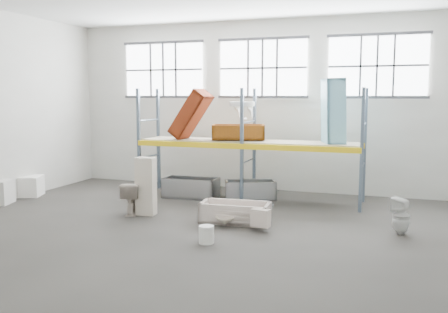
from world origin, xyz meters
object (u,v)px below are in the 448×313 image
at_px(bathtub_beige, 235,212).
at_px(steel_tub_right, 250,190).
at_px(cistern_tall, 146,186).
at_px(toilet_white, 401,216).
at_px(rust_tub_flat, 238,132).
at_px(bucket, 206,234).
at_px(toilet_beige, 133,198).
at_px(blue_tub_upright, 333,112).
at_px(steel_tub_left, 191,188).

distance_m(bathtub_beige, steel_tub_right, 2.58).
height_order(cistern_tall, toilet_white, cistern_tall).
distance_m(toilet_white, rust_tub_flat, 5.06).
bearing_deg(rust_tub_flat, toilet_white, -29.51).
bearing_deg(steel_tub_right, bathtub_beige, -81.41).
relative_size(toilet_white, bucket, 2.27).
relative_size(toilet_beige, bucket, 2.26).
bearing_deg(toilet_white, rust_tub_flat, -101.81).
bearing_deg(rust_tub_flat, blue_tub_upright, 1.09).
relative_size(rust_tub_flat, bucket, 4.16).
bearing_deg(toilet_beige, bathtub_beige, 166.14).
bearing_deg(bucket, cistern_tall, 142.65).
bearing_deg(bucket, steel_tub_right, 94.67).
bearing_deg(toilet_white, steel_tub_right, -103.91).
height_order(rust_tub_flat, bucket, rust_tub_flat).
xyz_separation_m(steel_tub_left, steel_tub_right, (1.60, 0.39, -0.02)).
bearing_deg(bathtub_beige, bucket, -95.41).
height_order(steel_tub_left, bucket, steel_tub_left).
distance_m(toilet_beige, blue_tub_upright, 5.46).
height_order(blue_tub_upright, bucket, blue_tub_upright).
bearing_deg(steel_tub_right, toilet_white, -31.61).
bearing_deg(steel_tub_left, blue_tub_upright, 6.75).
relative_size(toilet_beige, rust_tub_flat, 0.54).
relative_size(toilet_white, steel_tub_left, 0.52).
bearing_deg(blue_tub_upright, bathtub_beige, -124.26).
bearing_deg(toilet_white, toilet_beige, -70.38).
xyz_separation_m(cistern_tall, toilet_white, (5.69, 0.19, -0.30)).
relative_size(steel_tub_left, rust_tub_flat, 1.06).
relative_size(bathtub_beige, steel_tub_left, 1.02).
bearing_deg(toilet_beige, blue_tub_upright, -163.24).
xyz_separation_m(toilet_beige, blue_tub_upright, (4.34, 2.64, 2.01)).
distance_m(cistern_tall, bucket, 2.78).
relative_size(steel_tub_left, blue_tub_upright, 0.89).
relative_size(toilet_white, rust_tub_flat, 0.55).
xyz_separation_m(rust_tub_flat, blue_tub_upright, (2.52, 0.05, 0.58)).
distance_m(steel_tub_right, rust_tub_flat, 1.61).
xyz_separation_m(toilet_white, blue_tub_upright, (-1.70, 2.44, 2.01)).
xyz_separation_m(bathtub_beige, cistern_tall, (-2.21, -0.02, 0.46)).
bearing_deg(steel_tub_right, cistern_tall, -125.46).
xyz_separation_m(toilet_beige, rust_tub_flat, (1.82, 2.59, 1.44)).
xyz_separation_m(rust_tub_flat, bucket, (0.70, -4.23, -1.65)).
bearing_deg(toilet_beige, steel_tub_left, -119.35).
distance_m(toilet_beige, steel_tub_left, 2.27).
height_order(toilet_white, steel_tub_left, toilet_white).
bearing_deg(bathtub_beige, steel_tub_right, 94.56).
height_order(bathtub_beige, steel_tub_left, steel_tub_left).
bearing_deg(toilet_white, bathtub_beige, -69.46).
bearing_deg(bathtub_beige, steel_tub_left, 128.52).
height_order(bathtub_beige, toilet_beige, toilet_beige).
relative_size(cistern_tall, steel_tub_left, 0.92).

